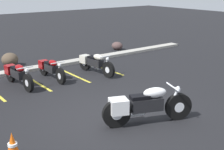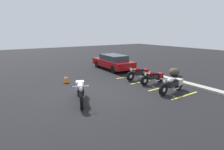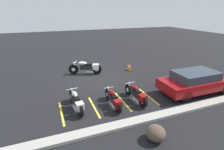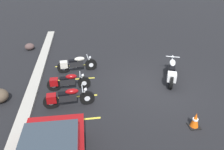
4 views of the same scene
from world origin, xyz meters
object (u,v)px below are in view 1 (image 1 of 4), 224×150
parked_bike_2 (94,63)px  traffic_cone (13,147)px  landscape_rock_1 (10,59)px  parked_bike_1 (50,68)px  motorcycle_white_featured (144,105)px  parked_bike_0 (17,74)px  landscape_rock_0 (117,46)px

parked_bike_2 → traffic_cone: 6.53m
landscape_rock_1 → traffic_cone: 7.88m
parked_bike_1 → landscape_rock_1: parked_bike_1 is taller
landscape_rock_1 → motorcycle_white_featured: bearing=-84.9°
parked_bike_0 → traffic_cone: 4.97m
traffic_cone → parked_bike_1: bearing=55.7°
parked_bike_1 → parked_bike_2: bearing=77.3°
motorcycle_white_featured → parked_bike_0: motorcycle_white_featured is taller
parked_bike_1 → parked_bike_2: parked_bike_2 is taller
motorcycle_white_featured → landscape_rock_0: (5.13, 7.66, -0.29)m
motorcycle_white_featured → traffic_cone: motorcycle_white_featured is taller
landscape_rock_1 → traffic_cone: bearing=-109.3°
motorcycle_white_featured → landscape_rock_1: motorcycle_white_featured is taller
landscape_rock_0 → traffic_cone: traffic_cone is taller
landscape_rock_0 → landscape_rock_1: (-5.83, 0.17, 0.07)m
parked_bike_1 → traffic_cone: 5.64m
motorcycle_white_featured → traffic_cone: (-3.31, 0.39, -0.23)m
landscape_rock_1 → traffic_cone: size_ratio=1.25×
parked_bike_2 → motorcycle_white_featured: bearing=-24.8°
motorcycle_white_featured → parked_bike_1: motorcycle_white_featured is taller
traffic_cone → landscape_rock_0: bearing=40.7°
parked_bike_0 → landscape_rock_0: parked_bike_0 is taller
motorcycle_white_featured → landscape_rock_1: bearing=116.5°
parked_bike_2 → landscape_rock_1: parked_bike_2 is taller
landscape_rock_0 → traffic_cone: bearing=-139.3°
motorcycle_white_featured → parked_bike_0: (-1.43, 5.00, -0.08)m
motorcycle_white_featured → parked_bike_2: 4.94m
motorcycle_white_featured → traffic_cone: 3.34m
traffic_cone → parked_bike_0: bearing=67.9°
parked_bike_0 → parked_bike_1: (1.31, 0.05, -0.02)m
motorcycle_white_featured → landscape_rock_1: size_ratio=3.08×
landscape_rock_1 → parked_bike_1: bearing=-78.3°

